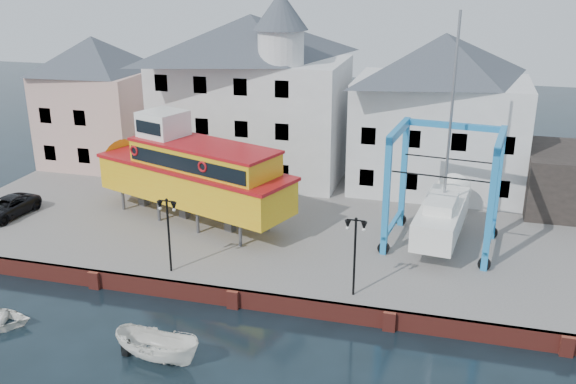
# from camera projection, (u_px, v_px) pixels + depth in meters

# --- Properties ---
(ground) EXTENTS (140.00, 140.00, 0.00)m
(ground) POSITION_uv_depth(u_px,v_px,m) (234.00, 307.00, 33.10)
(ground) COLOR black
(ground) RESTS_ON ground
(hardstanding) EXTENTS (44.00, 22.00, 1.00)m
(hardstanding) POSITION_uv_depth(u_px,v_px,m) (289.00, 220.00, 42.91)
(hardstanding) COLOR slate
(hardstanding) RESTS_ON ground
(quay_wall) EXTENTS (44.00, 0.47, 1.00)m
(quay_wall) POSITION_uv_depth(u_px,v_px,m) (234.00, 298.00, 33.03)
(quay_wall) COLOR maroon
(quay_wall) RESTS_ON ground
(building_pink) EXTENTS (8.00, 7.00, 10.30)m
(building_pink) POSITION_uv_depth(u_px,v_px,m) (97.00, 101.00, 51.79)
(building_pink) COLOR #CCA594
(building_pink) RESTS_ON hardstanding
(building_white_main) EXTENTS (14.00, 8.30, 14.00)m
(building_white_main) POSITION_uv_depth(u_px,v_px,m) (253.00, 94.00, 48.49)
(building_white_main) COLOR silver
(building_white_main) RESTS_ON hardstanding
(building_white_right) EXTENTS (12.00, 8.00, 11.20)m
(building_white_right) POSITION_uv_depth(u_px,v_px,m) (440.00, 113.00, 45.85)
(building_white_right) COLOR silver
(building_white_right) RESTS_ON hardstanding
(lamp_post_left) EXTENTS (1.12, 0.32, 4.20)m
(lamp_post_left) POSITION_uv_depth(u_px,v_px,m) (168.00, 217.00, 33.76)
(lamp_post_left) COLOR black
(lamp_post_left) RESTS_ON hardstanding
(lamp_post_right) EXTENTS (1.12, 0.32, 4.20)m
(lamp_post_right) POSITION_uv_depth(u_px,v_px,m) (355.00, 237.00, 31.28)
(lamp_post_right) COLOR black
(lamp_post_right) RESTS_ON hardstanding
(tour_boat) EXTENTS (16.16, 8.93, 6.89)m
(tour_boat) POSITION_uv_depth(u_px,v_px,m) (183.00, 170.00, 40.94)
(tour_boat) COLOR #59595E
(tour_boat) RESTS_ON hardstanding
(travel_lift) EXTENTS (6.77, 9.09, 13.43)m
(travel_lift) POSITION_uv_depth(u_px,v_px,m) (444.00, 206.00, 37.85)
(travel_lift) COLOR #1D80C4
(travel_lift) RESTS_ON hardstanding
(van) EXTENTS (2.59, 4.78, 1.27)m
(van) POSITION_uv_depth(u_px,v_px,m) (7.00, 207.00, 41.99)
(van) COLOR black
(van) RESTS_ON hardstanding
(motorboat_a) EXTENTS (4.38, 2.08, 1.63)m
(motorboat_a) POSITION_uv_depth(u_px,v_px,m) (159.00, 361.00, 28.72)
(motorboat_a) COLOR white
(motorboat_a) RESTS_ON ground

